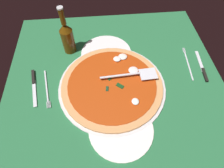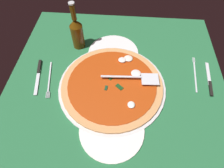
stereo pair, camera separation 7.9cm
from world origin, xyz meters
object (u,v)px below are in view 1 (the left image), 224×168
dinner_plate_right (121,129)px  pizza (112,84)px  pizza_server (132,75)px  place_setting_far (195,66)px  dinner_plate_left (106,53)px  place_setting_near (40,86)px  beer_bottle (67,37)px

dinner_plate_right → pizza: 19.88cm
dinner_plate_right → pizza_server: 23.85cm
pizza_server → place_setting_far: size_ratio=1.13×
dinner_plate_left → pizza_server: pizza_server is taller
pizza → dinner_plate_left: bearing=-176.6°
place_setting_near → beer_bottle: (-21.00, 12.42, 8.46)cm
pizza → place_setting_far: (-7.38, 39.67, -1.35)cm
dinner_plate_right → pizza: size_ratio=0.56×
place_setting_far → dinner_plate_left: bearing=79.1°
place_setting_near → beer_bottle: beer_bottle is taller
pizza → pizza_server: (-2.54, 8.80, 2.20)cm
dinner_plate_left → place_setting_near: (17.12, -30.05, -0.14)cm
pizza_server → place_setting_far: (-4.84, 30.87, -3.55)cm
dinner_plate_right → beer_bottle: bearing=-155.3°
dinner_plate_right → beer_bottle: 48.53cm
beer_bottle → dinner_plate_left: bearing=77.6°
dinner_plate_right → beer_bottle: beer_bottle is taller
dinner_plate_left → place_setting_far: 42.67cm
pizza → pizza_server: size_ratio=1.75×
dinner_plate_left → beer_bottle: beer_bottle is taller
dinner_plate_left → place_setting_far: bearing=73.2°
pizza → place_setting_near: size_ratio=2.04×
dinner_plate_left → pizza: 19.81cm
beer_bottle → pizza_server: bearing=52.6°
dinner_plate_right → pizza: (-19.81, -1.21, 1.20)cm
dinner_plate_right → place_setting_far: bearing=125.3°
dinner_plate_left → beer_bottle: size_ratio=1.03×
dinner_plate_right → place_setting_near: (-22.42, -32.43, -0.14)cm
pizza → place_setting_far: 40.38cm
pizza_server → place_setting_near: bearing=176.5°
dinner_plate_right → pizza_server: pizza_server is taller
dinner_plate_left → dinner_plate_right: 39.62cm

